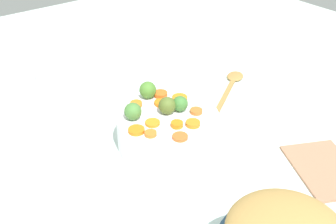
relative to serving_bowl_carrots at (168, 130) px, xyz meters
name	(u,v)px	position (x,y,z in m)	size (l,w,h in m)	color
tabletop	(172,158)	(0.04, -0.02, -0.05)	(2.40, 2.40, 0.02)	silver
serving_bowl_carrots	(168,130)	(0.00, 0.00, 0.00)	(0.24, 0.24, 0.08)	white
carrot_slice_0	(180,98)	(-0.04, 0.07, 0.05)	(0.04, 0.04, 0.01)	orange
carrot_slice_1	(177,124)	(0.05, -0.01, 0.05)	(0.03, 0.03, 0.01)	orange
carrot_slice_2	(161,103)	(-0.05, 0.02, 0.05)	(0.04, 0.04, 0.01)	orange
carrot_slice_3	(193,124)	(0.07, 0.02, 0.05)	(0.03, 0.03, 0.01)	orange
carrot_slice_4	(136,130)	(0.01, -0.10, 0.05)	(0.04, 0.04, 0.01)	orange
carrot_slice_5	(161,94)	(-0.08, 0.04, 0.05)	(0.04, 0.04, 0.01)	orange
carrot_slice_6	(151,134)	(0.04, -0.08, 0.05)	(0.03, 0.03, 0.01)	orange
carrot_slice_7	(153,123)	(0.01, -0.05, 0.04)	(0.03, 0.03, 0.01)	orange
carrot_slice_8	(196,111)	(0.03, 0.06, 0.05)	(0.03, 0.03, 0.01)	orange
carrot_slice_9	(180,137)	(0.09, -0.03, 0.05)	(0.03, 0.03, 0.01)	orange
carrot_slice_10	(136,104)	(-0.08, -0.04, 0.05)	(0.03, 0.03, 0.01)	orange
brussels_sprout_0	(167,106)	(-0.01, 0.01, 0.06)	(0.04, 0.04, 0.04)	#576D2B
brussels_sprout_1	(180,104)	(0.00, 0.04, 0.06)	(0.04, 0.04, 0.04)	#438138
brussels_sprout_2	(148,90)	(-0.10, 0.01, 0.06)	(0.04, 0.04, 0.04)	#508732
brussels_sprout_3	(133,111)	(-0.04, -0.07, 0.06)	(0.04, 0.04, 0.04)	#4F873D
wooden_spoon	(231,84)	(-0.12, 0.33, -0.04)	(0.19, 0.27, 0.01)	#B38343
casserole_dish	(70,66)	(-0.46, -0.03, 0.00)	(0.22, 0.22, 0.09)	white
dish_towel	(325,169)	(0.29, 0.22, -0.04)	(0.19, 0.14, 0.01)	tan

